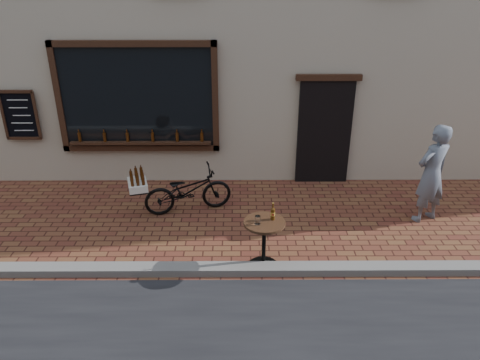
{
  "coord_description": "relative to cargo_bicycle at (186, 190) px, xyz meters",
  "views": [
    {
      "loc": [
        0.11,
        -5.69,
        4.39
      ],
      "look_at": [
        0.14,
        1.2,
        1.1
      ],
      "focal_mm": 35.0,
      "sensor_mm": 36.0,
      "label": 1
    }
  ],
  "objects": [
    {
      "name": "ground",
      "position": [
        0.86,
        -2.14,
        -0.44
      ],
      "size": [
        90.0,
        90.0,
        0.0
      ],
      "primitive_type": "plane",
      "color": "#5F2B1F",
      "rests_on": "ground"
    },
    {
      "name": "kerb",
      "position": [
        0.86,
        -1.94,
        -0.38
      ],
      "size": [
        90.0,
        0.25,
        0.12
      ],
      "primitive_type": "cube",
      "color": "slate",
      "rests_on": "ground"
    },
    {
      "name": "cargo_bicycle",
      "position": [
        0.0,
        0.0,
        0.0
      ],
      "size": [
        1.97,
        1.03,
        0.93
      ],
      "rotation": [
        0.0,
        0.0,
        1.85
      ],
      "color": "black",
      "rests_on": "ground"
    },
    {
      "name": "bistro_table",
      "position": [
        1.37,
        -1.79,
        0.14
      ],
      "size": [
        0.64,
        0.64,
        1.09
      ],
      "color": "black",
      "rests_on": "ground"
    },
    {
      "name": "pedestrian",
      "position": [
        4.41,
        -0.33,
        0.48
      ],
      "size": [
        0.8,
        0.69,
        1.84
      ],
      "primitive_type": "imported",
      "rotation": [
        0.0,
        0.0,
        3.61
      ],
      "color": "slate",
      "rests_on": "ground"
    }
  ]
}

